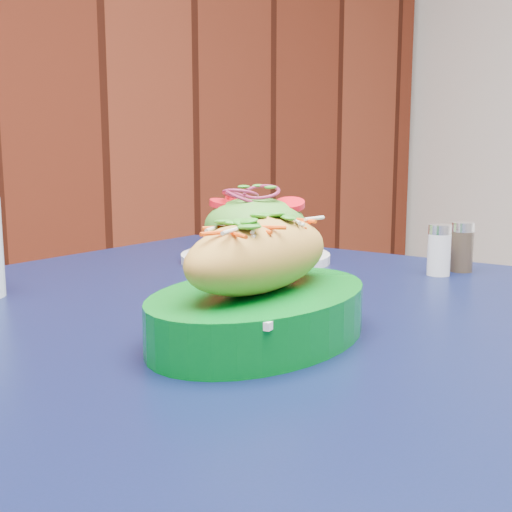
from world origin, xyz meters
TOP-DOWN VIEW (x-y plane):
  - cafe_table at (0.20, 1.14)m, footprint 1.02×1.02m
  - banh_mi_basket at (0.16, 1.04)m, footprint 0.28×0.23m
  - salad_plate at (0.37, 1.35)m, footprint 0.21×0.21m
  - salt_shaker at (0.50, 1.13)m, footprint 0.03×0.03m
  - pepper_shaker at (0.54, 1.13)m, footprint 0.03×0.03m

SIDE VIEW (x-z plane):
  - cafe_table at x=0.20m, z-range 0.29..1.04m
  - salt_shaker at x=0.50m, z-range 0.75..0.81m
  - pepper_shaker at x=0.54m, z-range 0.75..0.81m
  - banh_mi_basket at x=0.16m, z-range 0.74..0.85m
  - salad_plate at x=0.37m, z-range 0.74..0.85m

